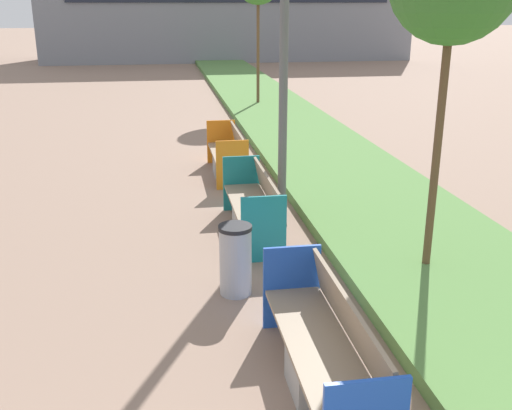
# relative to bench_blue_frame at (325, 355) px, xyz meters

# --- Properties ---
(planter_grass_strip) EXTENTS (2.80, 120.00, 0.18)m
(planter_grass_strip) POSITION_rel_bench_blue_frame_xyz_m (2.26, 8.37, -0.29)
(planter_grass_strip) COLOR #568442
(planter_grass_strip) RESTS_ON ground
(bench_blue_frame) EXTENTS (0.65, 2.42, 0.94)m
(bench_blue_frame) POSITION_rel_bench_blue_frame_xyz_m (0.00, 0.00, 0.00)
(bench_blue_frame) COLOR #9E9B96
(bench_blue_frame) RESTS_ON ground
(bench_teal_frame) EXTENTS (0.65, 2.24, 0.94)m
(bench_teal_frame) POSITION_rel_bench_blue_frame_xyz_m (-0.00, 4.03, -0.00)
(bench_teal_frame) COLOR #9E9B96
(bench_teal_frame) RESTS_ON ground
(bench_orange_frame) EXTENTS (0.65, 2.08, 0.94)m
(bench_orange_frame) POSITION_rel_bench_blue_frame_xyz_m (-0.00, 7.37, -0.01)
(bench_orange_frame) COLOR #9E9B96
(bench_orange_frame) RESTS_ON ground
(litter_bin) EXTENTS (0.40, 0.40, 0.88)m
(litter_bin) POSITION_rel_bench_blue_frame_xyz_m (-0.54, 2.06, 0.06)
(litter_bin) COLOR #9EA0A5
(litter_bin) RESTS_ON ground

